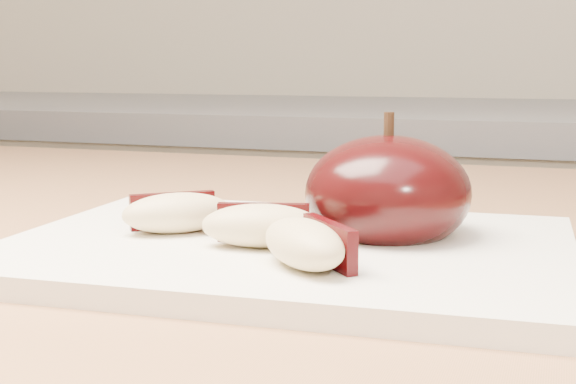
% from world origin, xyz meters
% --- Properties ---
extents(cutting_board, '(0.30, 0.22, 0.01)m').
position_xyz_m(cutting_board, '(-0.06, 0.38, 0.91)').
color(cutting_board, silver).
rests_on(cutting_board, island_counter).
extents(apple_half, '(0.12, 0.12, 0.07)m').
position_xyz_m(apple_half, '(-0.02, 0.41, 0.93)').
color(apple_half, black).
rests_on(apple_half, cutting_board).
extents(apple_wedge_a, '(0.06, 0.06, 0.02)m').
position_xyz_m(apple_wedge_a, '(-0.13, 0.38, 0.92)').
color(apple_wedge_a, '#D3BA86').
rests_on(apple_wedge_a, cutting_board).
extents(apple_wedge_b, '(0.07, 0.04, 0.02)m').
position_xyz_m(apple_wedge_b, '(-0.07, 0.36, 0.92)').
color(apple_wedge_b, '#D3BA86').
rests_on(apple_wedge_b, cutting_board).
extents(apple_wedge_c, '(0.06, 0.06, 0.02)m').
position_xyz_m(apple_wedge_c, '(-0.04, 0.33, 0.92)').
color(apple_wedge_c, '#D3BA86').
rests_on(apple_wedge_c, cutting_board).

